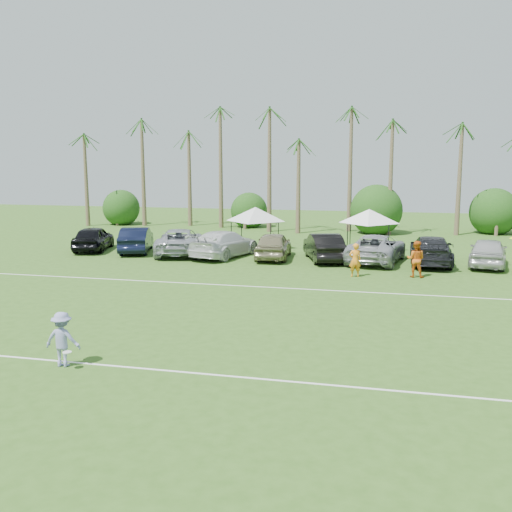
# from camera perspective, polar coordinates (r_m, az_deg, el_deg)

# --- Properties ---
(ground) EXTENTS (120.00, 120.00, 0.00)m
(ground) POSITION_cam_1_polar(r_m,az_deg,el_deg) (16.36, -14.21, -13.27)
(ground) COLOR #325A1B
(ground) RESTS_ON ground
(field_lines) EXTENTS (80.00, 12.10, 0.01)m
(field_lines) POSITION_cam_1_polar(r_m,az_deg,el_deg) (23.34, -5.13, -6.09)
(field_lines) COLOR white
(field_lines) RESTS_ON ground
(palm_tree_0) EXTENTS (2.40, 2.40, 8.90)m
(palm_tree_0) POSITION_cam_1_polar(r_m,az_deg,el_deg) (59.04, -16.62, 10.25)
(palm_tree_0) COLOR brown
(palm_tree_0) RESTS_ON ground
(palm_tree_1) EXTENTS (2.40, 2.40, 9.90)m
(palm_tree_1) POSITION_cam_1_polar(r_m,az_deg,el_deg) (56.76, -12.19, 11.36)
(palm_tree_1) COLOR brown
(palm_tree_1) RESTS_ON ground
(palm_tree_2) EXTENTS (2.40, 2.40, 10.90)m
(palm_tree_2) POSITION_cam_1_polar(r_m,az_deg,el_deg) (54.86, -7.38, 12.47)
(palm_tree_2) COLOR brown
(palm_tree_2) RESTS_ON ground
(palm_tree_3) EXTENTS (2.40, 2.40, 11.90)m
(palm_tree_3) POSITION_cam_1_polar(r_m,az_deg,el_deg) (53.65, -3.29, 13.51)
(palm_tree_3) COLOR brown
(palm_tree_3) RESTS_ON ground
(palm_tree_4) EXTENTS (2.40, 2.40, 8.90)m
(palm_tree_4) POSITION_cam_1_polar(r_m,az_deg,el_deg) (52.54, 1.00, 10.79)
(palm_tree_4) COLOR brown
(palm_tree_4) RESTS_ON ground
(palm_tree_5) EXTENTS (2.40, 2.40, 9.90)m
(palm_tree_5) POSITION_cam_1_polar(r_m,az_deg,el_deg) (51.87, 5.42, 11.73)
(palm_tree_5) COLOR brown
(palm_tree_5) RESTS_ON ground
(palm_tree_6) EXTENTS (2.40, 2.40, 10.90)m
(palm_tree_6) POSITION_cam_1_polar(r_m,az_deg,el_deg) (51.51, 9.95, 12.61)
(palm_tree_6) COLOR brown
(palm_tree_6) RESTS_ON ground
(palm_tree_7) EXTENTS (2.40, 2.40, 11.90)m
(palm_tree_7) POSITION_cam_1_polar(r_m,az_deg,el_deg) (51.48, 14.55, 13.40)
(palm_tree_7) COLOR brown
(palm_tree_7) RESTS_ON ground
(palm_tree_8) EXTENTS (2.40, 2.40, 8.90)m
(palm_tree_8) POSITION_cam_1_polar(r_m,az_deg,el_deg) (51.67, 20.07, 10.25)
(palm_tree_8) COLOR brown
(palm_tree_8) RESTS_ON ground
(bush_tree_0) EXTENTS (4.00, 4.00, 4.00)m
(bush_tree_0) POSITION_cam_1_polar(r_m,az_deg,el_deg) (58.67, -13.32, 4.84)
(bush_tree_0) COLOR brown
(bush_tree_0) RESTS_ON ground
(bush_tree_1) EXTENTS (4.00, 4.00, 4.00)m
(bush_tree_1) POSITION_cam_1_polar(r_m,az_deg,el_deg) (54.14, -0.87, 4.73)
(bush_tree_1) COLOR brown
(bush_tree_1) RESTS_ON ground
(bush_tree_2) EXTENTS (4.00, 4.00, 4.00)m
(bush_tree_2) POSITION_cam_1_polar(r_m,az_deg,el_deg) (52.53, 11.97, 4.38)
(bush_tree_2) COLOR brown
(bush_tree_2) RESTS_ON ground
(bush_tree_3) EXTENTS (4.00, 4.00, 4.00)m
(bush_tree_3) POSITION_cam_1_polar(r_m,az_deg,el_deg) (53.25, 22.81, 3.92)
(bush_tree_3) COLOR brown
(bush_tree_3) RESTS_ON ground
(sideline_player_a) EXTENTS (0.78, 0.63, 1.85)m
(sideline_player_a) POSITION_cam_1_polar(r_m,az_deg,el_deg) (31.54, 9.88, -0.40)
(sideline_player_a) COLOR orange
(sideline_player_a) RESTS_ON ground
(sideline_player_b) EXTENTS (1.08, 0.90, 2.00)m
(sideline_player_b) POSITION_cam_1_polar(r_m,az_deg,el_deg) (32.13, 15.68, -0.30)
(sideline_player_b) COLOR #D66017
(sideline_player_b) RESTS_ON ground
(canopy_tent_left) EXTENTS (4.35, 4.35, 3.53)m
(canopy_tent_left) POSITION_cam_1_polar(r_m,az_deg,el_deg) (40.85, -0.05, 4.92)
(canopy_tent_left) COLOR black
(canopy_tent_left) RESTS_ON ground
(canopy_tent_right) EXTENTS (4.25, 4.25, 3.44)m
(canopy_tent_right) POSITION_cam_1_polar(r_m,az_deg,el_deg) (40.73, 11.27, 4.62)
(canopy_tent_right) COLOR black
(canopy_tent_right) RESTS_ON ground
(frisbee_player) EXTENTS (1.15, 0.76, 1.71)m
(frisbee_player) POSITION_cam_1_polar(r_m,az_deg,el_deg) (18.62, -18.79, -7.89)
(frisbee_player) COLOR #888BC1
(frisbee_player) RESTS_ON ground
(parked_car_0) EXTENTS (3.25, 5.47, 1.75)m
(parked_car_0) POSITION_cam_1_polar(r_m,az_deg,el_deg) (41.98, -15.96, 1.73)
(parked_car_0) COLOR black
(parked_car_0) RESTS_ON ground
(parked_car_1) EXTENTS (3.37, 5.61, 1.75)m
(parked_car_1) POSITION_cam_1_polar(r_m,az_deg,el_deg) (40.51, -11.89, 1.62)
(parked_car_1) COLOR black
(parked_car_1) RESTS_ON ground
(parked_car_2) EXTENTS (4.45, 6.82, 1.75)m
(parked_car_2) POSITION_cam_1_polar(r_m,az_deg,el_deg) (39.07, -7.64, 1.46)
(parked_car_2) COLOR #999BA5
(parked_car_2) RESTS_ON ground
(parked_car_3) EXTENTS (3.91, 6.44, 1.75)m
(parked_car_3) POSITION_cam_1_polar(r_m,az_deg,el_deg) (37.70, -3.17, 1.24)
(parked_car_3) COLOR silver
(parked_car_3) RESTS_ON ground
(parked_car_4) EXTENTS (2.47, 5.27, 1.75)m
(parked_car_4) POSITION_cam_1_polar(r_m,az_deg,el_deg) (36.96, 1.74, 1.09)
(parked_car_4) COLOR gray
(parked_car_4) RESTS_ON ground
(parked_car_5) EXTENTS (3.38, 5.61, 1.75)m
(parked_car_5) POSITION_cam_1_polar(r_m,az_deg,el_deg) (36.50, 6.80, 0.92)
(parked_car_5) COLOR black
(parked_car_5) RESTS_ON ground
(parked_car_6) EXTENTS (3.93, 6.68, 1.75)m
(parked_car_6) POSITION_cam_1_polar(r_m,az_deg,el_deg) (36.44, 11.95, 0.76)
(parked_car_6) COLOR #96989D
(parked_car_6) RESTS_ON ground
(parked_car_7) EXTENTS (2.55, 6.06, 1.75)m
(parked_car_7) POSITION_cam_1_polar(r_m,az_deg,el_deg) (36.51, 17.10, 0.57)
(parked_car_7) COLOR black
(parked_car_7) RESTS_ON ground
(parked_car_8) EXTENTS (2.93, 5.41, 1.75)m
(parked_car_8) POSITION_cam_1_polar(r_m,az_deg,el_deg) (36.88, 22.18, 0.37)
(parked_car_8) COLOR #B1B1B1
(parked_car_8) RESTS_ON ground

